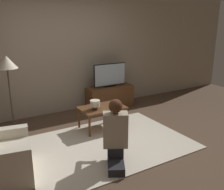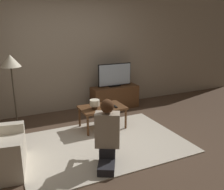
{
  "view_description": "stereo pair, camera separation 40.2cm",
  "coord_description": "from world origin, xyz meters",
  "px_view_note": "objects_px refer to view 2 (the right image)",
  "views": [
    {
      "loc": [
        -1.83,
        -3.25,
        1.94
      ],
      "look_at": [
        0.4,
        0.5,
        0.66
      ],
      "focal_mm": 40.0,
      "sensor_mm": 36.0,
      "label": 1
    },
    {
      "loc": [
        -1.48,
        -3.44,
        1.94
      ],
      "look_at": [
        0.4,
        0.5,
        0.66
      ],
      "focal_mm": 40.0,
      "sensor_mm": 36.0,
      "label": 2
    }
  ],
  "objects_px": {
    "coffee_table": "(102,109)",
    "table_lamp": "(95,103)",
    "person_kneeling": "(107,133)",
    "tv": "(115,75)",
    "floor_lamp": "(11,67)"
  },
  "relations": [
    {
      "from": "coffee_table",
      "to": "tv",
      "type": "bearing_deg",
      "value": 52.7
    },
    {
      "from": "coffee_table",
      "to": "table_lamp",
      "type": "bearing_deg",
      "value": -165.72
    },
    {
      "from": "tv",
      "to": "coffee_table",
      "type": "distance_m",
      "value": 1.25
    },
    {
      "from": "person_kneeling",
      "to": "tv",
      "type": "bearing_deg",
      "value": -89.96
    },
    {
      "from": "person_kneeling",
      "to": "table_lamp",
      "type": "height_order",
      "value": "person_kneeling"
    },
    {
      "from": "table_lamp",
      "to": "tv",
      "type": "bearing_deg",
      "value": 48.01
    },
    {
      "from": "coffee_table",
      "to": "person_kneeling",
      "type": "height_order",
      "value": "person_kneeling"
    },
    {
      "from": "tv",
      "to": "floor_lamp",
      "type": "height_order",
      "value": "floor_lamp"
    },
    {
      "from": "coffee_table",
      "to": "person_kneeling",
      "type": "xyz_separation_m",
      "value": [
        -0.43,
        -1.17,
        0.09
      ]
    },
    {
      "from": "tv",
      "to": "table_lamp",
      "type": "height_order",
      "value": "tv"
    },
    {
      "from": "person_kneeling",
      "to": "table_lamp",
      "type": "xyz_separation_m",
      "value": [
        0.26,
        1.12,
        0.06
      ]
    },
    {
      "from": "tv",
      "to": "floor_lamp",
      "type": "xyz_separation_m",
      "value": [
        -2.18,
        -0.19,
        0.38
      ]
    },
    {
      "from": "tv",
      "to": "floor_lamp",
      "type": "relative_size",
      "value": 0.58
    },
    {
      "from": "coffee_table",
      "to": "floor_lamp",
      "type": "bearing_deg",
      "value": 152.8
    },
    {
      "from": "floor_lamp",
      "to": "person_kneeling",
      "type": "distance_m",
      "value": 2.29
    }
  ]
}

